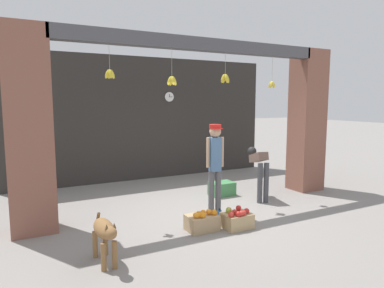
{
  "coord_description": "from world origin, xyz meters",
  "views": [
    {
      "loc": [
        -3.23,
        -5.78,
        2.15
      ],
      "look_at": [
        0.0,
        0.47,
        1.28
      ],
      "focal_mm": 32.0,
      "sensor_mm": 36.0,
      "label": 1
    }
  ],
  "objects_px": {
    "worker_stooping": "(259,166)",
    "fruit_crate_apples": "(237,219)",
    "wall_clock": "(169,97)",
    "water_bottle": "(220,216)",
    "dog": "(105,232)",
    "shopkeeper": "(215,161)",
    "produce_box_green": "(222,189)",
    "fruit_crate_oranges": "(202,222)"
  },
  "relations": [
    {
      "from": "worker_stooping",
      "to": "fruit_crate_apples",
      "type": "xyz_separation_m",
      "value": [
        -1.41,
        -1.2,
        -0.6
      ]
    },
    {
      "from": "wall_clock",
      "to": "water_bottle",
      "type": "bearing_deg",
      "value": -100.76
    },
    {
      "from": "worker_stooping",
      "to": "dog",
      "type": "bearing_deg",
      "value": -141.93
    },
    {
      "from": "dog",
      "to": "shopkeeper",
      "type": "xyz_separation_m",
      "value": [
        2.32,
        1.04,
        0.6
      ]
    },
    {
      "from": "worker_stooping",
      "to": "water_bottle",
      "type": "relative_size",
      "value": 4.37
    },
    {
      "from": "shopkeeper",
      "to": "worker_stooping",
      "type": "relative_size",
      "value": 1.55
    },
    {
      "from": "shopkeeper",
      "to": "water_bottle",
      "type": "relative_size",
      "value": 6.77
    },
    {
      "from": "produce_box_green",
      "to": "wall_clock",
      "type": "distance_m",
      "value": 3.22
    },
    {
      "from": "shopkeeper",
      "to": "water_bottle",
      "type": "height_order",
      "value": "shopkeeper"
    },
    {
      "from": "worker_stooping",
      "to": "fruit_crate_oranges",
      "type": "relative_size",
      "value": 2.2
    },
    {
      "from": "produce_box_green",
      "to": "wall_clock",
      "type": "xyz_separation_m",
      "value": [
        -0.25,
        2.41,
        2.13
      ]
    },
    {
      "from": "shopkeeper",
      "to": "fruit_crate_apples",
      "type": "distance_m",
      "value": 1.17
    },
    {
      "from": "dog",
      "to": "water_bottle",
      "type": "relative_size",
      "value": 3.37
    },
    {
      "from": "worker_stooping",
      "to": "produce_box_green",
      "type": "height_order",
      "value": "worker_stooping"
    },
    {
      "from": "worker_stooping",
      "to": "water_bottle",
      "type": "distance_m",
      "value": 1.86
    },
    {
      "from": "dog",
      "to": "fruit_crate_apples",
      "type": "relative_size",
      "value": 1.8
    },
    {
      "from": "worker_stooping",
      "to": "fruit_crate_oranges",
      "type": "bearing_deg",
      "value": -136.3
    },
    {
      "from": "worker_stooping",
      "to": "water_bottle",
      "type": "xyz_separation_m",
      "value": [
        -1.53,
        -0.84,
        -0.63
      ]
    },
    {
      "from": "wall_clock",
      "to": "shopkeeper",
      "type": "bearing_deg",
      "value": -99.72
    },
    {
      "from": "fruit_crate_oranges",
      "to": "water_bottle",
      "type": "xyz_separation_m",
      "value": [
        0.46,
        0.19,
        -0.03
      ]
    },
    {
      "from": "shopkeeper",
      "to": "dog",
      "type": "bearing_deg",
      "value": 34.62
    },
    {
      "from": "worker_stooping",
      "to": "wall_clock",
      "type": "height_order",
      "value": "wall_clock"
    },
    {
      "from": "water_bottle",
      "to": "fruit_crate_apples",
      "type": "bearing_deg",
      "value": -70.63
    },
    {
      "from": "dog",
      "to": "shopkeeper",
      "type": "bearing_deg",
      "value": 112.4
    },
    {
      "from": "water_bottle",
      "to": "worker_stooping",
      "type": "bearing_deg",
      "value": 28.84
    },
    {
      "from": "worker_stooping",
      "to": "produce_box_green",
      "type": "distance_m",
      "value": 1.04
    },
    {
      "from": "shopkeeper",
      "to": "fruit_crate_oranges",
      "type": "distance_m",
      "value": 1.22
    },
    {
      "from": "produce_box_green",
      "to": "wall_clock",
      "type": "bearing_deg",
      "value": 96.04
    },
    {
      "from": "fruit_crate_oranges",
      "to": "water_bottle",
      "type": "height_order",
      "value": "fruit_crate_oranges"
    },
    {
      "from": "fruit_crate_oranges",
      "to": "wall_clock",
      "type": "distance_m",
      "value": 4.77
    },
    {
      "from": "shopkeeper",
      "to": "produce_box_green",
      "type": "bearing_deg",
      "value": -117.49
    },
    {
      "from": "fruit_crate_oranges",
      "to": "wall_clock",
      "type": "height_order",
      "value": "wall_clock"
    },
    {
      "from": "fruit_crate_apples",
      "to": "water_bottle",
      "type": "distance_m",
      "value": 0.38
    },
    {
      "from": "fruit_crate_apples",
      "to": "wall_clock",
      "type": "xyz_separation_m",
      "value": [
        0.62,
        4.27,
        2.13
      ]
    },
    {
      "from": "dog",
      "to": "water_bottle",
      "type": "height_order",
      "value": "dog"
    },
    {
      "from": "fruit_crate_oranges",
      "to": "shopkeeper",
      "type": "bearing_deg",
      "value": 44.6
    },
    {
      "from": "produce_box_green",
      "to": "wall_clock",
      "type": "height_order",
      "value": "wall_clock"
    },
    {
      "from": "fruit_crate_apples",
      "to": "wall_clock",
      "type": "distance_m",
      "value": 4.81
    },
    {
      "from": "shopkeeper",
      "to": "produce_box_green",
      "type": "relative_size",
      "value": 3.2
    },
    {
      "from": "water_bottle",
      "to": "wall_clock",
      "type": "distance_m",
      "value": 4.53
    },
    {
      "from": "fruit_crate_oranges",
      "to": "fruit_crate_apples",
      "type": "height_order",
      "value": "fruit_crate_oranges"
    },
    {
      "from": "water_bottle",
      "to": "wall_clock",
      "type": "relative_size",
      "value": 0.91
    }
  ]
}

